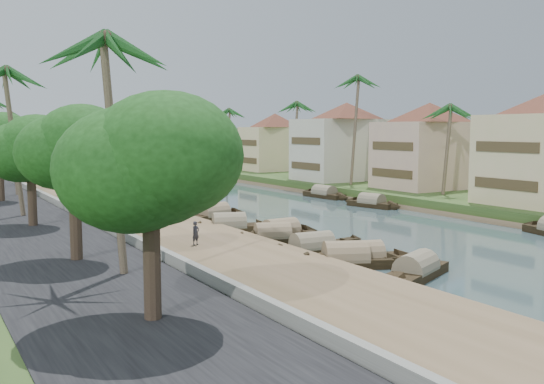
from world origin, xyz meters
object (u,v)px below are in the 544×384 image
sampan_0 (416,271)px  person_near (196,233)px  sampan_1 (345,260)px  bridge (111,163)px

sampan_0 → person_near: person_near is taller
sampan_1 → person_near: person_near is taller
sampan_0 → person_near: bearing=102.3°
bridge → sampan_0: bridge is taller
sampan_1 → person_near: (-6.39, 6.80, 1.12)m
sampan_0 → person_near: (-7.94, 10.92, 1.13)m
sampan_1 → person_near: bearing=157.5°
sampan_1 → bridge: bearing=107.5°
sampan_1 → sampan_0: bearing=-45.2°
sampan_1 → person_near: size_ratio=5.01×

